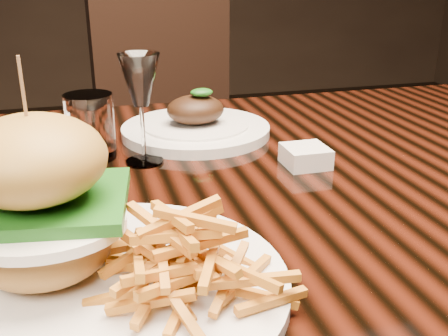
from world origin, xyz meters
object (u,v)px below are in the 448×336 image
object	(u,v)px
burger_plate	(99,239)
chair_far	(178,132)
dining_table	(239,218)
far_dish	(196,126)
wine_glass	(140,84)

from	to	relation	value
burger_plate	chair_far	distance (m)	1.22
chair_far	dining_table	bearing A→B (deg)	-104.70
burger_plate	chair_far	size ratio (longest dim) A/B	0.36
dining_table	chair_far	size ratio (longest dim) A/B	1.68
far_dish	burger_plate	bearing A→B (deg)	-112.72
wine_glass	chair_far	size ratio (longest dim) A/B	0.18
chair_far	wine_glass	bearing A→B (deg)	-114.32
burger_plate	wine_glass	xyz separation A→B (m)	(0.08, 0.34, 0.07)
dining_table	wine_glass	xyz separation A→B (m)	(-0.13, 0.08, 0.20)
far_dish	chair_far	xyz separation A→B (m)	(0.09, 0.69, -0.23)
burger_plate	wine_glass	bearing A→B (deg)	97.04
burger_plate	chair_far	world-z (taller)	burger_plate
wine_glass	far_dish	size ratio (longest dim) A/B	0.63
dining_table	chair_far	xyz separation A→B (m)	(0.07, 0.89, -0.13)
dining_table	chair_far	distance (m)	0.90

